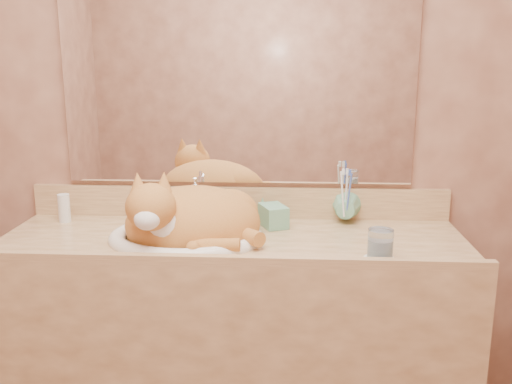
# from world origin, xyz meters

# --- Properties ---
(wall_back) EXTENTS (2.40, 0.02, 2.50)m
(wall_back) POSITION_xyz_m (0.00, 1.00, 1.25)
(wall_back) COLOR brown
(wall_back) RESTS_ON ground
(vanity_counter) EXTENTS (1.60, 0.55, 0.85)m
(vanity_counter) POSITION_xyz_m (0.00, 0.72, 0.42)
(vanity_counter) COLOR #966D43
(vanity_counter) RESTS_ON floor
(mirror) EXTENTS (1.30, 0.02, 0.80)m
(mirror) POSITION_xyz_m (0.00, 0.99, 1.39)
(mirror) COLOR white
(mirror) RESTS_ON wall_back
(sink_basin) EXTENTS (0.57, 0.49, 0.16)m
(sink_basin) POSITION_xyz_m (-0.15, 0.70, 0.93)
(sink_basin) COLOR white
(sink_basin) RESTS_ON vanity_counter
(faucet) EXTENTS (0.07, 0.12, 0.16)m
(faucet) POSITION_xyz_m (-0.15, 0.90, 0.93)
(faucet) COLOR white
(faucet) RESTS_ON vanity_counter
(cat) EXTENTS (0.53, 0.46, 0.26)m
(cat) POSITION_xyz_m (-0.14, 0.70, 0.93)
(cat) COLOR #B26729
(cat) RESTS_ON sink_basin
(soap_dispenser) EXTENTS (0.11, 0.11, 0.18)m
(soap_dispenser) POSITION_xyz_m (0.16, 0.82, 0.94)
(soap_dispenser) COLOR #6BAC88
(soap_dispenser) RESTS_ON vanity_counter
(toothbrush_cup) EXTENTS (0.13, 0.13, 0.11)m
(toothbrush_cup) POSITION_xyz_m (0.40, 0.89, 0.90)
(toothbrush_cup) COLOR #6BAC88
(toothbrush_cup) RESTS_ON vanity_counter
(toothbrushes) EXTENTS (0.04, 0.04, 0.22)m
(toothbrushes) POSITION_xyz_m (0.40, 0.89, 0.98)
(toothbrushes) COLOR white
(toothbrushes) RESTS_ON toothbrush_cup
(saucer) EXTENTS (0.10, 0.10, 0.01)m
(saucer) POSITION_xyz_m (0.47, 0.53, 0.85)
(saucer) COLOR white
(saucer) RESTS_ON vanity_counter
(water_glass) EXTENTS (0.08, 0.08, 0.09)m
(water_glass) POSITION_xyz_m (0.47, 0.53, 0.91)
(water_glass) COLOR silver
(water_glass) RESTS_ON saucer
(lotion_bottle) EXTENTS (0.04, 0.04, 0.11)m
(lotion_bottle) POSITION_xyz_m (-0.65, 0.89, 0.90)
(lotion_bottle) COLOR white
(lotion_bottle) RESTS_ON vanity_counter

